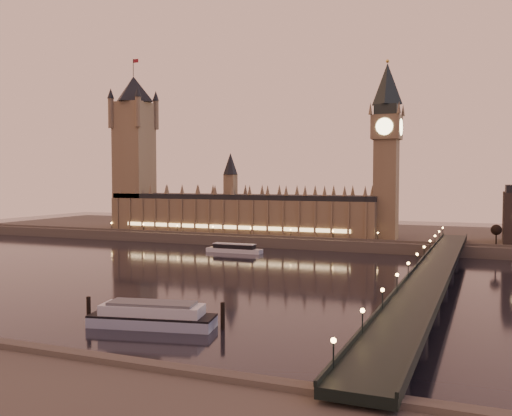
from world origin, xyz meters
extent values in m
plane|color=black|center=(0.00, 0.00, 0.00)|extent=(700.00, 700.00, 0.00)
cube|color=#423D35|center=(30.00, 165.00, 3.00)|extent=(560.00, 130.00, 6.00)
cube|color=brown|center=(-40.00, 121.00, 17.00)|extent=(180.00, 26.00, 22.00)
cube|color=black|center=(-40.00, 121.00, 29.60)|extent=(180.00, 22.00, 3.20)
cube|color=#FFCC7F|center=(-40.00, 107.50, 11.00)|extent=(153.00, 0.25, 2.20)
cube|color=brown|center=(-120.00, 121.00, 50.00)|extent=(22.00, 22.00, 88.00)
cone|color=black|center=(-120.00, 121.00, 103.00)|extent=(31.68, 31.68, 18.00)
cylinder|color=black|center=(-120.00, 121.00, 118.00)|extent=(0.44, 0.44, 12.00)
cube|color=maroon|center=(-117.80, 121.00, 122.50)|extent=(4.00, 0.15, 2.50)
cube|color=brown|center=(54.00, 121.00, 35.00)|extent=(13.00, 13.00, 58.00)
cube|color=brown|center=(54.00, 121.00, 71.00)|extent=(16.00, 16.00, 14.00)
cylinder|color=#FFEAA5|center=(54.00, 112.82, 71.00)|extent=(9.60, 0.35, 9.60)
cylinder|color=#FFEAA5|center=(45.82, 121.00, 71.00)|extent=(0.35, 9.60, 9.60)
cube|color=black|center=(54.00, 121.00, 81.00)|extent=(13.00, 13.00, 6.00)
cone|color=black|center=(54.00, 121.00, 96.00)|extent=(17.68, 17.68, 24.00)
sphere|color=gold|center=(54.00, 121.00, 109.00)|extent=(2.00, 2.00, 2.00)
cube|color=black|center=(92.00, 0.00, 8.00)|extent=(13.00, 260.00, 2.00)
cube|color=black|center=(85.70, 0.00, 9.50)|extent=(0.60, 260.00, 1.00)
cube|color=black|center=(98.30, 0.00, 9.50)|extent=(0.60, 260.00, 1.00)
cylinder|color=black|center=(115.20, 109.00, 10.07)|extent=(0.70, 0.70, 8.14)
sphere|color=black|center=(115.20, 109.00, 14.33)|extent=(5.43, 5.43, 5.43)
cube|color=silver|center=(-21.62, 73.55, 1.18)|extent=(32.23, 7.47, 2.36)
cube|color=black|center=(-21.62, 73.55, 3.53)|extent=(23.86, 6.08, 2.36)
cube|color=silver|center=(-21.62, 73.55, 4.93)|extent=(24.51, 6.37, 0.43)
cube|color=#99A8C2|center=(23.29, -79.77, 1.44)|extent=(36.78, 16.93, 2.88)
cube|color=black|center=(23.29, -79.77, 3.16)|extent=(36.78, 16.93, 0.55)
cube|color=silver|center=(23.29, -79.77, 4.88)|extent=(30.04, 14.50, 2.88)
cube|color=#595B5E|center=(23.29, -79.77, 6.71)|extent=(25.47, 12.52, 0.78)
cylinder|color=black|center=(3.73, -82.79, 3.77)|extent=(1.22, 1.22, 7.54)
cylinder|color=black|center=(42.85, -74.75, 3.77)|extent=(1.22, 1.22, 7.54)
camera|label=1|loc=(110.65, -214.78, 41.88)|focal=40.00mm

